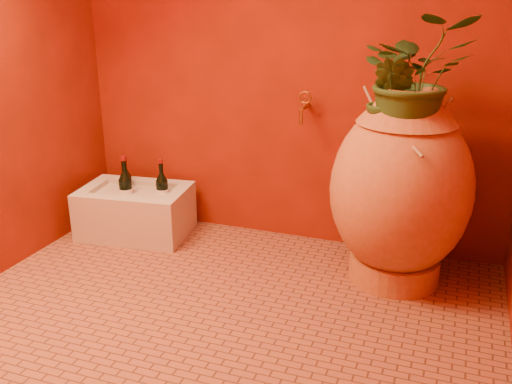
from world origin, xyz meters
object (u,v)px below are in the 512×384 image
at_px(amphora, 401,189).
at_px(wall_tap, 304,106).
at_px(stone_basin, 136,212).
at_px(wine_bottle_c, 126,191).
at_px(wine_bottle_b, 126,186).
at_px(wine_bottle_a, 162,191).

distance_m(amphora, wall_tap, 0.71).
xyz_separation_m(stone_basin, wine_bottle_c, (-0.04, -0.03, 0.14)).
bearing_deg(stone_basin, wine_bottle_c, -147.73).
relative_size(stone_basin, wine_bottle_b, 2.21).
bearing_deg(stone_basin, wine_bottle_a, 23.85).
height_order(stone_basin, wine_bottle_b, wine_bottle_b).
relative_size(amphora, wall_tap, 5.88).
height_order(amphora, wine_bottle_b, amphora).
bearing_deg(wine_bottle_a, wine_bottle_b, 178.34).
relative_size(amphora, stone_basin, 1.46).
relative_size(stone_basin, wine_bottle_c, 2.03).
xyz_separation_m(amphora, wine_bottle_b, (-1.65, 0.12, -0.22)).
bearing_deg(wine_bottle_c, wine_bottle_b, 121.12).
distance_m(amphora, wine_bottle_a, 1.42).
bearing_deg(stone_basin, wine_bottle_b, 143.54).
bearing_deg(wine_bottle_a, wall_tap, 10.56).
relative_size(stone_basin, wine_bottle_a, 2.19).
xyz_separation_m(amphora, stone_basin, (-1.55, 0.04, -0.35)).
distance_m(stone_basin, wine_bottle_c, 0.15).
bearing_deg(wall_tap, stone_basin, -167.24).
bearing_deg(amphora, wine_bottle_b, 175.90).
relative_size(wine_bottle_a, wall_tap, 1.84).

